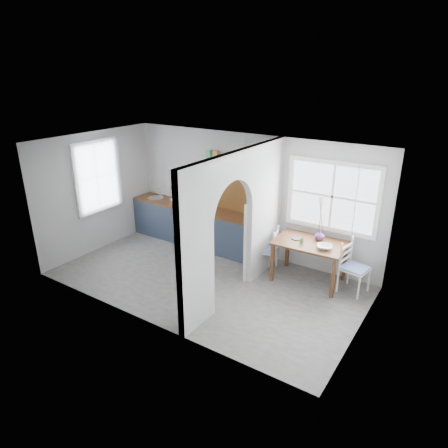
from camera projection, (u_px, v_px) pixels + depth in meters
The scene contains 26 objects.
floor at pixel (206, 280), 7.70m from camera, with size 5.80×3.20×0.01m, color gray.
ceiling at pixel (203, 146), 6.75m from camera, with size 5.80×3.20×0.01m, color silver.
walls at pixel (205, 218), 7.23m from camera, with size 5.81×3.21×2.60m.
partition at pixel (239, 216), 6.86m from camera, with size 0.12×3.20×2.60m.
kitchen_window at pixel (96, 176), 8.57m from camera, with size 0.10×1.16×1.50m, color white, non-canonical shape.
nook_window at pixel (332, 197), 7.40m from camera, with size 1.76×0.10×1.30m, color white, non-canonical shape.
counter at pixel (200, 225), 9.14m from camera, with size 3.50×0.60×0.90m.
sink at pixel (155, 198), 9.63m from camera, with size 0.40×0.40×0.02m, color silver.
backsplash at pixel (240, 192), 8.54m from camera, with size 1.65×0.03×0.90m, color brown.
shelf at pixel (239, 162), 8.23m from camera, with size 1.75×0.20×0.21m.
pendant_lamp at pixel (245, 174), 7.83m from camera, with size 0.26×0.26×0.16m, color beige.
utensil_rail at pixel (259, 202), 7.56m from camera, with size 0.02×0.02×0.50m, color silver.
dining_table at pixel (309, 261), 7.57m from camera, with size 1.29×0.86×0.81m, color brown, non-canonical shape.
chair_left at pixel (266, 249), 7.98m from camera, with size 0.41×0.41×0.90m, color white, non-canonical shape.
chair_right at pixel (355, 268), 7.16m from camera, with size 0.44×0.44×0.97m, color white, non-canonical shape.
kettle at pixel (261, 217), 8.09m from camera, with size 0.19×0.16×0.23m, color white, non-canonical shape.
mug_a at pixel (176, 200), 9.28m from camera, with size 0.10×0.10×0.10m, color silver.
mug_b at pixel (174, 200), 9.28m from camera, with size 0.14×0.14×0.11m, color silver.
knife_block at pixel (195, 201), 9.04m from camera, with size 0.11×0.15×0.23m, color #332317.
jar at pixel (203, 203), 9.04m from camera, with size 0.10×0.10×0.16m, color #908653.
towel_magenta at pixel (257, 256), 8.07m from camera, with size 0.02×0.03×0.49m, color #AC3471.
towel_orange at pixel (256, 258), 8.03m from camera, with size 0.02×0.03×0.54m, color #C07829.
bowl at pixel (324, 247), 7.14m from camera, with size 0.27×0.27×0.07m, color white.
table_cup at pixel (302, 241), 7.37m from camera, with size 0.09×0.09×0.08m, color #4A884D.
plate at pixel (296, 238), 7.56m from camera, with size 0.20×0.20×0.02m, color #3D2E2C.
vase at pixel (320, 235), 7.47m from camera, with size 0.19×0.19×0.19m, color #5E2F69.
Camera 1 is at (4.02, -5.45, 3.84)m, focal length 32.00 mm.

